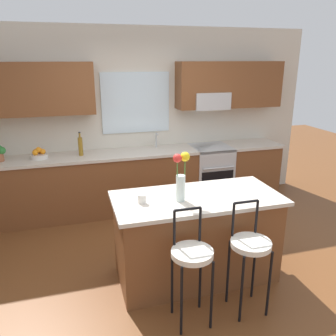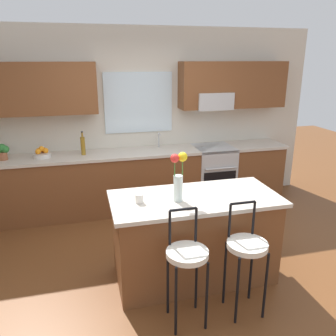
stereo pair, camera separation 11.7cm
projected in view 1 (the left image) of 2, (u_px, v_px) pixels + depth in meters
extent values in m
plane|color=brown|center=(173.00, 268.00, 3.85)|extent=(14.00, 14.00, 0.00)
cube|color=beige|center=(135.00, 119.00, 5.32)|extent=(5.60, 0.12, 2.70)
cube|color=brown|center=(30.00, 89.00, 4.57)|extent=(1.68, 0.34, 0.70)
cube|color=brown|center=(229.00, 85.00, 5.34)|extent=(1.68, 0.34, 0.70)
cube|color=silver|center=(136.00, 103.00, 5.18)|extent=(1.04, 0.03, 0.90)
cube|color=#B7BABC|center=(210.00, 101.00, 5.30)|extent=(0.56, 0.36, 0.26)
cube|color=brown|center=(141.00, 181.00, 5.27)|extent=(4.50, 0.60, 0.88)
cube|color=beige|center=(141.00, 152.00, 5.13)|extent=(4.56, 0.64, 0.04)
cube|color=#B7BABC|center=(159.00, 154.00, 5.22)|extent=(0.54, 0.38, 0.11)
cylinder|color=#B7BABC|center=(156.00, 140.00, 5.31)|extent=(0.02, 0.02, 0.22)
cylinder|color=#B7BABC|center=(157.00, 134.00, 5.22)|extent=(0.02, 0.12, 0.02)
cube|color=#B7BABC|center=(210.00, 174.00, 5.54)|extent=(0.60, 0.60, 0.92)
cube|color=black|center=(217.00, 183.00, 5.29)|extent=(0.52, 0.02, 0.40)
cylinder|color=#B7BABC|center=(219.00, 168.00, 5.18)|extent=(0.50, 0.02, 0.02)
cube|color=brown|center=(196.00, 239.00, 3.59)|extent=(1.62, 0.73, 0.88)
cube|color=beige|center=(197.00, 198.00, 3.45)|extent=(1.70, 0.81, 0.04)
cylinder|color=black|center=(181.00, 302.00, 2.82)|extent=(0.02, 0.02, 0.66)
cylinder|color=black|center=(212.00, 296.00, 2.90)|extent=(0.02, 0.02, 0.66)
cylinder|color=black|center=(172.00, 282.00, 3.07)|extent=(0.02, 0.02, 0.66)
cylinder|color=black|center=(200.00, 277.00, 3.14)|extent=(0.02, 0.02, 0.66)
cylinder|color=silver|center=(192.00, 253.00, 2.88)|extent=(0.36, 0.36, 0.05)
cylinder|color=black|center=(174.00, 228.00, 2.91)|extent=(0.02, 0.02, 0.32)
cylinder|color=black|center=(200.00, 224.00, 2.97)|extent=(0.02, 0.02, 0.32)
cylinder|color=black|center=(188.00, 209.00, 2.89)|extent=(0.23, 0.02, 0.02)
cylinder|color=black|center=(242.00, 290.00, 2.97)|extent=(0.02, 0.02, 0.66)
cylinder|color=black|center=(269.00, 284.00, 3.04)|extent=(0.02, 0.02, 0.66)
cylinder|color=black|center=(228.00, 272.00, 3.22)|extent=(0.02, 0.02, 0.66)
cylinder|color=black|center=(254.00, 267.00, 3.29)|extent=(0.02, 0.02, 0.66)
cylinder|color=silver|center=(251.00, 244.00, 3.02)|extent=(0.36, 0.36, 0.05)
cylinder|color=black|center=(233.00, 220.00, 3.06)|extent=(0.02, 0.02, 0.32)
cylinder|color=black|center=(257.00, 217.00, 3.12)|extent=(0.02, 0.02, 0.32)
cylinder|color=black|center=(246.00, 202.00, 3.04)|extent=(0.23, 0.02, 0.02)
cylinder|color=silver|center=(181.00, 188.00, 3.30)|extent=(0.09, 0.09, 0.26)
cylinder|color=#3D722D|center=(185.00, 175.00, 3.29)|extent=(0.01, 0.01, 0.36)
sphere|color=yellow|center=(185.00, 157.00, 3.23)|extent=(0.09, 0.09, 0.09)
cylinder|color=#3D722D|center=(177.00, 176.00, 3.25)|extent=(0.01, 0.01, 0.36)
sphere|color=red|center=(177.00, 158.00, 3.19)|extent=(0.08, 0.08, 0.08)
cylinder|color=silver|center=(142.00, 199.00, 3.27)|extent=(0.08, 0.08, 0.09)
cylinder|color=silver|center=(39.00, 156.00, 4.74)|extent=(0.24, 0.24, 0.06)
sphere|color=orange|center=(43.00, 152.00, 4.73)|extent=(0.07, 0.07, 0.07)
sphere|color=orange|center=(40.00, 151.00, 4.77)|extent=(0.08, 0.08, 0.08)
sphere|color=orange|center=(36.00, 151.00, 4.74)|extent=(0.07, 0.07, 0.07)
sphere|color=orange|center=(35.00, 153.00, 4.68)|extent=(0.08, 0.08, 0.08)
sphere|color=orange|center=(38.00, 150.00, 4.71)|extent=(0.08, 0.08, 0.08)
cylinder|color=olive|center=(81.00, 147.00, 4.86)|extent=(0.06, 0.06, 0.26)
cylinder|color=olive|center=(80.00, 135.00, 4.81)|extent=(0.03, 0.03, 0.07)
cylinder|color=black|center=(79.00, 132.00, 4.79)|extent=(0.03, 0.03, 0.02)
cylinder|color=#9E5B3D|center=(0.00, 157.00, 4.60)|extent=(0.11, 0.11, 0.11)
sphere|color=#2D7A33|center=(2.00, 151.00, 4.57)|extent=(0.10, 0.10, 0.10)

